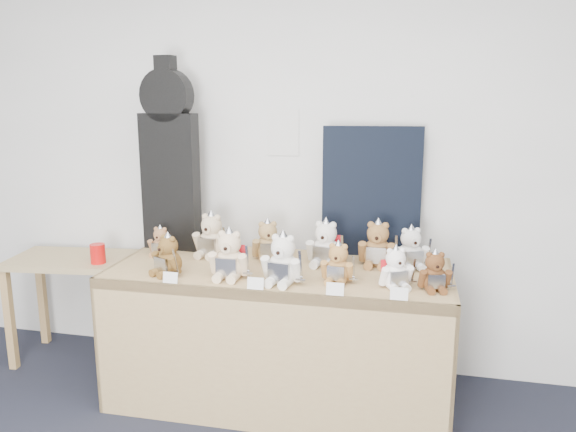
% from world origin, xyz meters
% --- Properties ---
extents(room_shell, '(6.00, 6.00, 6.00)m').
position_xyz_m(room_shell, '(0.02, 2.49, 1.57)').
color(room_shell, silver).
rests_on(room_shell, floor).
extents(display_table, '(1.98, 0.84, 0.82)m').
position_xyz_m(display_table, '(0.12, 1.91, 0.65)').
color(display_table, '#9B7A4F').
rests_on(display_table, floor).
extents(side_table, '(0.93, 0.58, 0.73)m').
position_xyz_m(side_table, '(-1.35, 2.18, 0.61)').
color(side_table, '#937E4F').
rests_on(side_table, floor).
extents(guitar_case, '(0.38, 0.14, 1.22)m').
position_xyz_m(guitar_case, '(-0.67, 2.25, 1.42)').
color(guitar_case, black).
rests_on(guitar_case, display_table).
extents(navy_board, '(0.60, 0.09, 0.80)m').
position_xyz_m(navy_board, '(0.61, 2.36, 1.22)').
color(navy_board, black).
rests_on(navy_board, display_table).
extents(red_cup, '(0.10, 0.10, 0.13)m').
position_xyz_m(red_cup, '(-1.13, 2.10, 0.79)').
color(red_cup, red).
rests_on(red_cup, side_table).
extents(teddy_front_far_left, '(0.20, 0.21, 0.26)m').
position_xyz_m(teddy_front_far_left, '(-0.46, 1.73, 0.92)').
color(teddy_front_far_left, brown).
rests_on(teddy_front_far_left, display_table).
extents(teddy_front_left, '(0.25, 0.21, 0.30)m').
position_xyz_m(teddy_front_left, '(-0.11, 1.75, 0.94)').
color(teddy_front_left, beige).
rests_on(teddy_front_left, display_table).
extents(teddy_front_centre, '(0.25, 0.22, 0.31)m').
position_xyz_m(teddy_front_centre, '(0.20, 1.73, 0.94)').
color(teddy_front_centre, silver).
rests_on(teddy_front_centre, display_table).
extents(teddy_front_right, '(0.20, 0.17, 0.25)m').
position_xyz_m(teddy_front_right, '(0.48, 1.81, 0.92)').
color(teddy_front_right, '#A3723D').
rests_on(teddy_front_right, display_table).
extents(teddy_front_far_right, '(0.20, 0.19, 0.24)m').
position_xyz_m(teddy_front_far_right, '(0.79, 1.79, 0.92)').
color(teddy_front_far_right, white).
rests_on(teddy_front_far_right, display_table).
extents(teddy_front_end, '(0.19, 0.17, 0.23)m').
position_xyz_m(teddy_front_end, '(0.98, 1.80, 0.91)').
color(teddy_front_end, brown).
rests_on(teddy_front_end, display_table).
extents(teddy_back_left, '(0.25, 0.22, 0.31)m').
position_xyz_m(teddy_back_left, '(-0.36, 2.13, 0.94)').
color(teddy_back_left, beige).
rests_on(teddy_back_left, display_table).
extents(teddy_back_centre_left, '(0.23, 0.21, 0.27)m').
position_xyz_m(teddy_back_centre_left, '(0.00, 2.15, 0.93)').
color(teddy_back_centre_left, '#9F804F').
rests_on(teddy_back_centre_left, display_table).
extents(teddy_back_centre_right, '(0.25, 0.22, 0.30)m').
position_xyz_m(teddy_back_centre_right, '(0.37, 2.10, 0.94)').
color(teddy_back_centre_right, silver).
rests_on(teddy_back_centre_right, display_table).
extents(teddy_back_right, '(0.25, 0.20, 0.30)m').
position_xyz_m(teddy_back_right, '(0.67, 2.16, 0.94)').
color(teddy_back_right, olive).
rests_on(teddy_back_right, display_table).
extents(teddy_back_end, '(0.23, 0.22, 0.28)m').
position_xyz_m(teddy_back_end, '(0.86, 2.15, 0.93)').
color(teddy_back_end, white).
rests_on(teddy_back_end, display_table).
extents(teddy_back_far_left, '(0.17, 0.14, 0.21)m').
position_xyz_m(teddy_back_far_left, '(-0.67, 2.08, 0.90)').
color(teddy_back_far_left, '#946745').
rests_on(teddy_back_far_left, display_table).
extents(entry_card_a, '(0.08, 0.02, 0.06)m').
position_xyz_m(entry_card_a, '(-0.39, 1.59, 0.85)').
color(entry_card_a, silver).
rests_on(entry_card_a, display_table).
extents(entry_card_b, '(0.09, 0.02, 0.06)m').
position_xyz_m(entry_card_b, '(0.08, 1.59, 0.85)').
color(entry_card_b, silver).
rests_on(entry_card_b, display_table).
extents(entry_card_c, '(0.09, 0.02, 0.06)m').
position_xyz_m(entry_card_c, '(0.50, 1.60, 0.85)').
color(entry_card_c, silver).
rests_on(entry_card_c, display_table).
extents(entry_card_d, '(0.09, 0.02, 0.06)m').
position_xyz_m(entry_card_d, '(0.81, 1.60, 0.85)').
color(entry_card_d, silver).
rests_on(entry_card_d, display_table).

